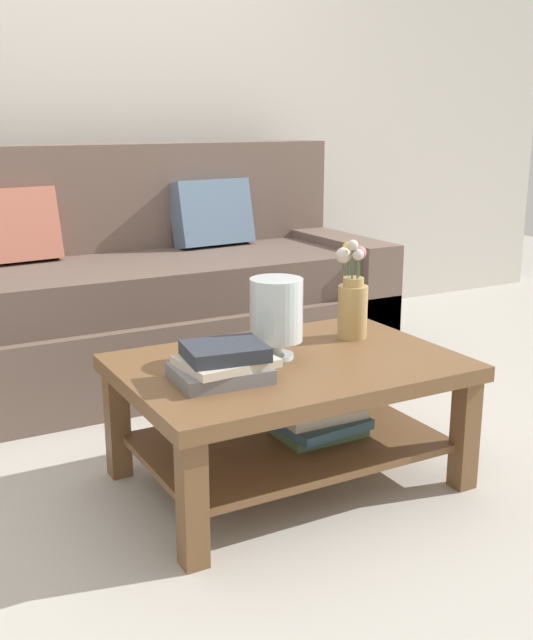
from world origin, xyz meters
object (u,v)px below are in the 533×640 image
Objects in this scene: coffee_table at (291,395)px; book_stack_main at (223,363)px; couch at (137,299)px; glass_hurricane_vase at (276,312)px; flower_pitcher at (352,298)px.

book_stack_main is at bearing -166.41° from coffee_table.
glass_hurricane_vase is at bearing -88.55° from couch.
book_stack_main is (-0.28, -0.07, 0.17)m from coffee_table.
flower_pitcher is at bearing 18.02° from book_stack_main.
couch is 1.25m from flower_pitcher.
glass_hurricane_vase reaches higher than coffee_table.
couch is 7.54× the size of book_stack_main.
coffee_table is 0.28m from glass_hurricane_vase.
couch reaches higher than coffee_table.
couch reaches higher than book_stack_main.
glass_hurricane_vase is (-0.03, 0.04, 0.27)m from coffee_table.
flower_pitcher is (0.39, -1.17, 0.20)m from couch.
flower_pitcher reaches higher than glass_hurricane_vase.
glass_hurricane_vase is at bearing -166.76° from flower_pitcher.
couch is 1.39m from book_stack_main.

